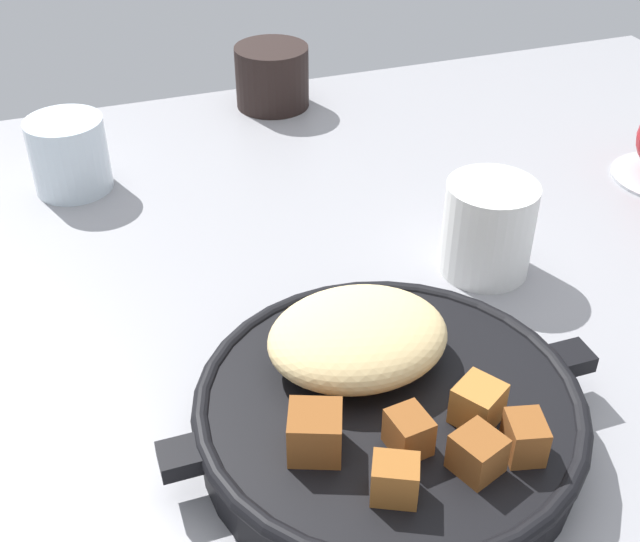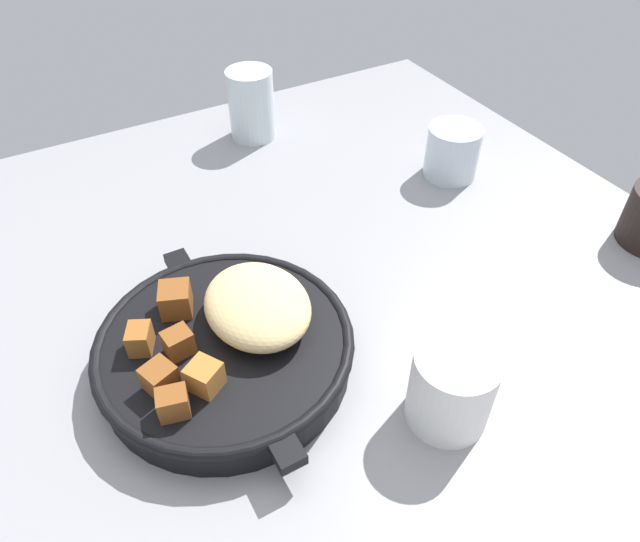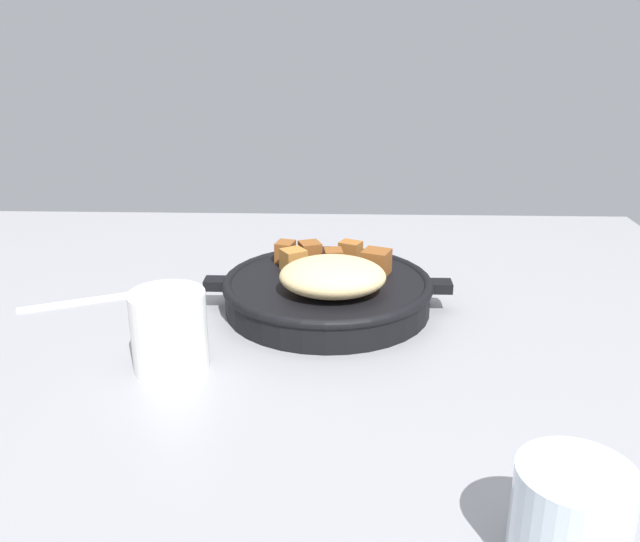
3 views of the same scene
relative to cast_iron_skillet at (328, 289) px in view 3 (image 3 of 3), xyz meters
The scene contains 5 objects.
ground_plane 10.51cm from the cast_iron_skillet, 54.72° to the left, with size 114.06×100.98×2.40cm, color gray.
cast_iron_skillet is the anchor object (origin of this frame).
butter_knife 28.61cm from the cast_iron_skillet, ahead, with size 19.02×1.60×0.36cm, color silver.
white_creamer_pitcher 21.23cm from the cast_iron_skillet, 43.90° to the left, with size 7.45×7.45×8.04cm, color white.
water_glass_short 43.16cm from the cast_iron_skillet, 111.69° to the left, with size 7.40×7.40×7.21cm, color silver.
Camera 3 is at (-7.13, 67.37, 33.01)cm, focal length 38.64 mm.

